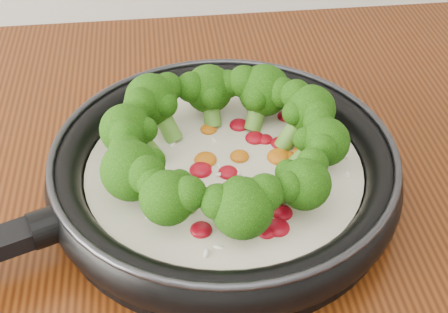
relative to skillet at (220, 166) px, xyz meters
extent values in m
cylinder|color=black|center=(0.00, 0.00, -0.03)|extent=(0.44, 0.44, 0.01)
torus|color=black|center=(0.00, 0.00, -0.01)|extent=(0.46, 0.46, 0.04)
torus|color=#2D2D33|center=(0.00, 0.00, 0.02)|extent=(0.45, 0.45, 0.01)
cylinder|color=black|center=(-0.16, -0.07, 0.00)|extent=(0.04, 0.04, 0.04)
cylinder|color=beige|center=(0.00, 0.00, -0.01)|extent=(0.36, 0.36, 0.02)
ellipsoid|color=maroon|center=(-0.05, -0.04, 0.00)|extent=(0.03, 0.03, 0.01)
ellipsoid|color=maroon|center=(-0.03, -0.09, 0.00)|extent=(0.03, 0.03, 0.01)
ellipsoid|color=#BF5D0C|center=(-0.01, 0.01, 0.00)|extent=(0.02, 0.02, 0.01)
ellipsoid|color=maroon|center=(0.08, 0.08, 0.00)|extent=(0.03, 0.03, 0.01)
ellipsoid|color=maroon|center=(0.03, 0.07, 0.00)|extent=(0.03, 0.03, 0.01)
ellipsoid|color=#BF5D0C|center=(0.07, 0.01, 0.00)|extent=(0.02, 0.02, 0.01)
ellipsoid|color=maroon|center=(0.05, 0.04, 0.00)|extent=(0.02, 0.02, 0.01)
ellipsoid|color=maroon|center=(0.05, -0.07, 0.00)|extent=(0.03, 0.03, 0.01)
ellipsoid|color=#BF5D0C|center=(0.08, 0.01, 0.00)|extent=(0.02, 0.02, 0.01)
ellipsoid|color=maroon|center=(0.06, -0.04, 0.00)|extent=(0.03, 0.03, 0.01)
ellipsoid|color=maroon|center=(0.08, -0.03, 0.00)|extent=(0.03, 0.03, 0.01)
ellipsoid|color=#BF5D0C|center=(-0.01, 0.06, 0.00)|extent=(0.02, 0.02, 0.01)
ellipsoid|color=maroon|center=(0.01, -0.03, 0.00)|extent=(0.02, 0.02, 0.01)
ellipsoid|color=maroon|center=(0.04, 0.04, 0.00)|extent=(0.02, 0.02, 0.01)
ellipsoid|color=#BF5D0C|center=(-0.01, -0.05, 0.00)|extent=(0.03, 0.03, 0.01)
ellipsoid|color=maroon|center=(-0.02, 0.00, 0.00)|extent=(0.03, 0.03, 0.01)
ellipsoid|color=maroon|center=(0.04, -0.09, 0.00)|extent=(0.03, 0.03, 0.01)
ellipsoid|color=#BF5D0C|center=(0.02, 0.01, 0.00)|extent=(0.02, 0.02, 0.01)
ellipsoid|color=maroon|center=(0.04, -0.03, 0.00)|extent=(0.02, 0.02, 0.01)
ellipsoid|color=maroon|center=(0.03, -0.10, 0.00)|extent=(0.02, 0.02, 0.01)
ellipsoid|color=#BF5D0C|center=(0.06, 0.01, 0.00)|extent=(0.03, 0.03, 0.01)
ellipsoid|color=maroon|center=(0.01, -0.01, 0.00)|extent=(0.02, 0.02, 0.01)
ellipsoid|color=maroon|center=(0.07, 0.03, 0.00)|extent=(0.03, 0.03, 0.01)
ellipsoid|color=white|center=(0.02, 0.13, 0.00)|extent=(0.01, 0.01, 0.00)
ellipsoid|color=white|center=(0.07, 0.04, 0.00)|extent=(0.01, 0.01, 0.00)
ellipsoid|color=white|center=(-0.01, -0.04, 0.00)|extent=(0.01, 0.01, 0.00)
ellipsoid|color=white|center=(-0.01, 0.00, 0.00)|extent=(0.01, 0.01, 0.00)
ellipsoid|color=white|center=(0.01, -0.01, 0.00)|extent=(0.01, 0.01, 0.00)
ellipsoid|color=white|center=(0.00, 0.00, 0.00)|extent=(0.01, 0.01, 0.00)
ellipsoid|color=white|center=(0.10, 0.07, 0.00)|extent=(0.01, 0.01, 0.00)
ellipsoid|color=white|center=(0.00, -0.01, 0.00)|extent=(0.01, 0.01, 0.00)
ellipsoid|color=white|center=(0.13, 0.00, 0.00)|extent=(0.01, 0.01, 0.00)
ellipsoid|color=white|center=(-0.05, 0.04, 0.00)|extent=(0.01, 0.01, 0.00)
ellipsoid|color=white|center=(-0.07, -0.06, 0.00)|extent=(0.01, 0.01, 0.00)
ellipsoid|color=white|center=(0.01, 0.09, 0.00)|extent=(0.01, 0.01, 0.00)
ellipsoid|color=white|center=(0.00, 0.04, 0.00)|extent=(0.01, 0.01, 0.00)
ellipsoid|color=white|center=(0.11, 0.06, 0.00)|extent=(0.01, 0.01, 0.00)
ellipsoid|color=white|center=(0.08, 0.04, 0.00)|extent=(0.01, 0.01, 0.00)
ellipsoid|color=white|center=(-0.05, 0.09, 0.00)|extent=(0.01, 0.01, 0.00)
ellipsoid|color=white|center=(-0.05, -0.02, 0.00)|extent=(0.01, 0.01, 0.00)
ellipsoid|color=white|center=(-0.01, -0.11, 0.00)|extent=(0.01, 0.01, 0.00)
ellipsoid|color=white|center=(0.06, -0.02, 0.00)|extent=(0.01, 0.01, 0.00)
ellipsoid|color=white|center=(-0.09, 0.05, 0.00)|extent=(0.01, 0.01, 0.00)
ellipsoid|color=white|center=(0.01, -0.01, 0.00)|extent=(0.01, 0.01, 0.00)
ellipsoid|color=white|center=(0.13, -0.03, 0.00)|extent=(0.01, 0.01, 0.00)
ellipsoid|color=white|center=(0.09, 0.05, 0.00)|extent=(0.01, 0.01, 0.00)
ellipsoid|color=white|center=(-0.03, -0.11, 0.00)|extent=(0.01, 0.01, 0.00)
ellipsoid|color=white|center=(0.10, 0.07, 0.00)|extent=(0.01, 0.01, 0.00)
ellipsoid|color=white|center=(0.07, -0.02, 0.00)|extent=(0.01, 0.01, 0.00)
cylinder|color=#629C33|center=(0.08, 0.03, 0.02)|extent=(0.04, 0.03, 0.04)
sphere|color=black|center=(0.10, 0.03, 0.04)|extent=(0.07, 0.07, 0.05)
sphere|color=black|center=(0.08, 0.05, 0.05)|extent=(0.04, 0.04, 0.03)
sphere|color=black|center=(0.10, 0.01, 0.04)|extent=(0.04, 0.04, 0.03)
sphere|color=black|center=(0.08, 0.03, 0.04)|extent=(0.03, 0.03, 0.03)
cylinder|color=#629C33|center=(0.05, 0.07, 0.01)|extent=(0.04, 0.04, 0.04)
sphere|color=black|center=(0.06, 0.08, 0.03)|extent=(0.07, 0.07, 0.06)
sphere|color=black|center=(0.04, 0.09, 0.04)|extent=(0.05, 0.05, 0.04)
sphere|color=black|center=(0.07, 0.07, 0.04)|extent=(0.04, 0.04, 0.03)
sphere|color=black|center=(0.05, 0.06, 0.03)|extent=(0.04, 0.04, 0.03)
cylinder|color=#629C33|center=(0.00, 0.08, 0.01)|extent=(0.02, 0.03, 0.04)
sphere|color=black|center=(0.00, 0.10, 0.03)|extent=(0.07, 0.07, 0.05)
sphere|color=black|center=(-0.02, 0.09, 0.04)|extent=(0.04, 0.04, 0.03)
sphere|color=black|center=(0.02, 0.09, 0.04)|extent=(0.04, 0.04, 0.03)
sphere|color=black|center=(0.00, 0.08, 0.03)|extent=(0.03, 0.03, 0.03)
cylinder|color=#629C33|center=(-0.05, 0.06, 0.02)|extent=(0.04, 0.04, 0.04)
sphere|color=black|center=(-0.07, 0.07, 0.04)|extent=(0.07, 0.07, 0.06)
sphere|color=black|center=(-0.08, 0.05, 0.05)|extent=(0.05, 0.05, 0.03)
sphere|color=black|center=(-0.05, 0.08, 0.04)|extent=(0.04, 0.04, 0.03)
sphere|color=black|center=(-0.05, 0.06, 0.04)|extent=(0.04, 0.04, 0.03)
cylinder|color=#629C33|center=(-0.07, 0.02, 0.01)|extent=(0.04, 0.03, 0.04)
sphere|color=black|center=(-0.09, 0.02, 0.03)|extent=(0.07, 0.07, 0.05)
sphere|color=black|center=(-0.09, 0.00, 0.04)|extent=(0.04, 0.04, 0.03)
sphere|color=black|center=(-0.08, 0.04, 0.04)|extent=(0.04, 0.04, 0.03)
sphere|color=black|center=(-0.07, 0.02, 0.04)|extent=(0.03, 0.03, 0.03)
cylinder|color=#629C33|center=(-0.07, -0.03, 0.01)|extent=(0.04, 0.03, 0.04)
sphere|color=black|center=(-0.09, -0.04, 0.03)|extent=(0.07, 0.07, 0.06)
sphere|color=black|center=(-0.07, -0.05, 0.04)|extent=(0.05, 0.05, 0.04)
sphere|color=black|center=(-0.09, -0.02, 0.04)|extent=(0.04, 0.04, 0.03)
sphere|color=black|center=(-0.07, -0.03, 0.04)|extent=(0.04, 0.04, 0.03)
cylinder|color=#629C33|center=(-0.04, -0.06, 0.01)|extent=(0.04, 0.04, 0.04)
sphere|color=black|center=(-0.06, -0.08, 0.04)|extent=(0.06, 0.06, 0.05)
sphere|color=black|center=(-0.04, -0.09, 0.04)|extent=(0.04, 0.04, 0.03)
sphere|color=black|center=(-0.07, -0.07, 0.04)|extent=(0.04, 0.04, 0.03)
sphere|color=black|center=(-0.04, -0.06, 0.04)|extent=(0.03, 0.03, 0.02)
cylinder|color=#629C33|center=(0.01, -0.08, 0.01)|extent=(0.02, 0.04, 0.04)
sphere|color=black|center=(0.01, -0.10, 0.03)|extent=(0.07, 0.07, 0.06)
sphere|color=black|center=(0.03, -0.09, 0.04)|extent=(0.04, 0.04, 0.03)
sphere|color=black|center=(-0.01, -0.09, 0.04)|extent=(0.04, 0.04, 0.03)
sphere|color=black|center=(0.01, -0.08, 0.04)|extent=(0.04, 0.04, 0.03)
cylinder|color=#629C33|center=(0.05, -0.06, 0.01)|extent=(0.04, 0.04, 0.04)
sphere|color=black|center=(0.07, -0.08, 0.04)|extent=(0.06, 0.06, 0.05)
sphere|color=black|center=(0.08, -0.06, 0.04)|extent=(0.04, 0.04, 0.03)
sphere|color=black|center=(0.05, -0.08, 0.04)|extent=(0.04, 0.04, 0.03)
sphere|color=black|center=(0.05, -0.06, 0.04)|extent=(0.03, 0.03, 0.02)
cylinder|color=#629C33|center=(0.08, -0.01, 0.01)|extent=(0.04, 0.02, 0.04)
sphere|color=black|center=(0.10, -0.02, 0.03)|extent=(0.06, 0.06, 0.05)
sphere|color=black|center=(0.10, 0.00, 0.04)|extent=(0.04, 0.04, 0.03)
sphere|color=black|center=(0.09, -0.03, 0.04)|extent=(0.04, 0.04, 0.03)
sphere|color=black|center=(0.08, -0.01, 0.04)|extent=(0.03, 0.03, 0.02)
camera|label=1|loc=(-0.05, -0.48, 0.41)|focal=50.56mm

